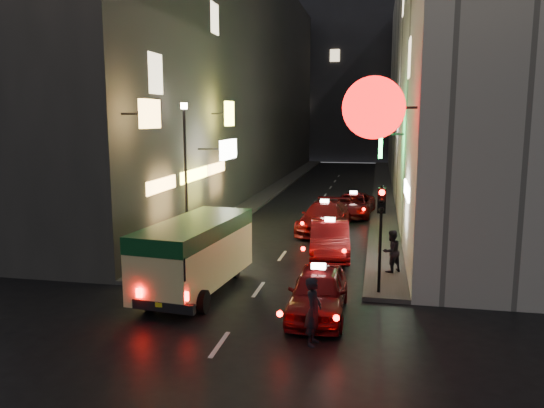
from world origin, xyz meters
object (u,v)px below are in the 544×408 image
Objects in this scene: pedestrian_crossing at (313,307)px; lamp_post at (186,166)px; taxi_near at (318,288)px; minibus at (196,247)px; traffic_light at (381,216)px.

lamp_post reaches higher than pedestrian_crossing.
taxi_near is at bearing -44.78° from lamp_post.
minibus reaches higher than pedestrian_crossing.
pedestrian_crossing is at bearing -52.32° from lamp_post.
minibus is at bearing -173.98° from traffic_light.
lamp_post is (-6.55, 8.48, 2.72)m from pedestrian_crossing.
minibus is 6.03m from lamp_post.
minibus is at bearing -66.65° from lamp_post.
lamp_post is (-6.44, 6.39, 2.91)m from taxi_near.
taxi_near is 9.53m from lamp_post.
lamp_post is at bearing 151.09° from traffic_light.
pedestrian_crossing is 11.06m from lamp_post.
lamp_post is (-2.23, 5.16, 2.19)m from minibus.
taxi_near is at bearing -133.43° from traffic_light.
minibus is 4.45m from taxi_near.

